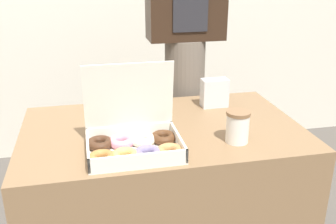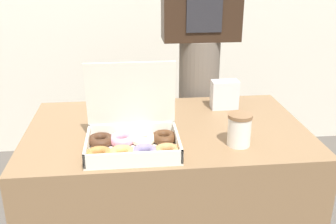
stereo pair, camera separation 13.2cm
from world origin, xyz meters
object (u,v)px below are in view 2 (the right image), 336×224
donut_box (133,139)px  person_customer (200,39)px  coffee_cup (239,130)px  napkin_holder (225,95)px

donut_box → person_customer: size_ratio=0.19×
donut_box → person_customer: 0.76m
donut_box → person_customer: bearing=62.1°
person_customer → coffee_cup: bearing=-88.2°
coffee_cup → napkin_holder: bearing=84.3°
donut_box → coffee_cup: bearing=-0.7°
napkin_holder → person_customer: bearing=100.9°
coffee_cup → person_customer: (-0.02, 0.65, 0.19)m
napkin_holder → coffee_cup: bearing=-95.7°
coffee_cup → napkin_holder: 0.36m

